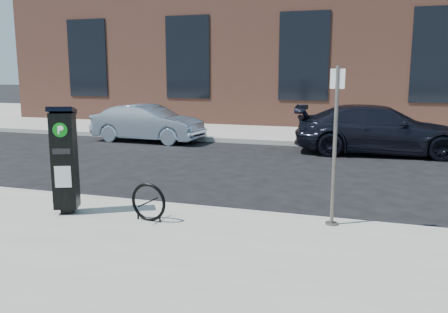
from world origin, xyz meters
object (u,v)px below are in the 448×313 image
at_px(car_dark, 380,130).
at_px(parking_kiosk, 65,159).
at_px(bike_rack, 148,202).
at_px(sign_pole, 335,148).
at_px(car_silver, 148,123).

bearing_deg(car_dark, parking_kiosk, 144.51).
bearing_deg(bike_rack, sign_pole, 20.30).
height_order(sign_pole, bike_rack, sign_pole).
bearing_deg(parking_kiosk, sign_pole, -12.48).
distance_m(parking_kiosk, bike_rack, 1.58).
height_order(car_silver, car_dark, car_dark).
relative_size(car_silver, car_dark, 0.78).
bearing_deg(car_silver, car_dark, -88.34).
bearing_deg(bike_rack, car_dark, 73.83).
height_order(parking_kiosk, car_silver, parking_kiosk).
height_order(parking_kiosk, bike_rack, parking_kiosk).
bearing_deg(bike_rack, parking_kiosk, -172.81).
xyz_separation_m(car_silver, car_dark, (7.65, -0.10, 0.08)).
height_order(bike_rack, car_dark, car_dark).
height_order(parking_kiosk, car_dark, parking_kiosk).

